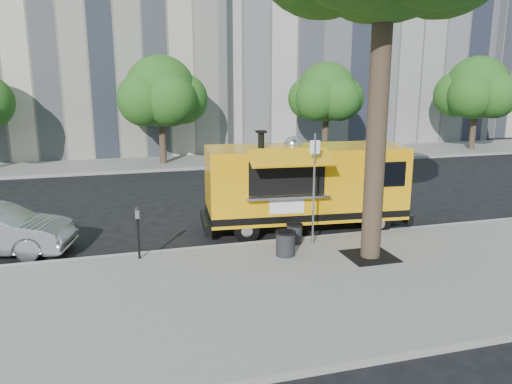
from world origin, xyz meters
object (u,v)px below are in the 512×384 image
at_px(food_truck, 304,184).
at_px(far_tree_c, 327,92).
at_px(far_tree_b, 161,91).
at_px(parking_meter, 138,227).
at_px(sign_post, 314,183).
at_px(trash_bin_right, 294,233).
at_px(trash_bin_left, 285,243).
at_px(far_tree_d, 477,88).

bearing_deg(food_truck, far_tree_c, 69.17).
bearing_deg(far_tree_b, parking_meter, -98.10).
distance_m(sign_post, food_truck, 1.82).
bearing_deg(trash_bin_right, food_truck, 60.20).
bearing_deg(trash_bin_left, sign_post, 30.87).
height_order(trash_bin_left, trash_bin_right, trash_bin_left).
relative_size(far_tree_b, far_tree_d, 0.97).
bearing_deg(far_tree_c, trash_bin_left, -117.07).
bearing_deg(trash_bin_right, far_tree_d, 39.48).
xyz_separation_m(food_truck, trash_bin_left, (-1.39, -2.31, -0.94)).
xyz_separation_m(far_tree_d, trash_bin_left, (-17.43, -14.73, -3.40)).
relative_size(far_tree_c, food_truck, 0.82).
bearing_deg(far_tree_d, parking_meter, -146.40).
height_order(far_tree_d, parking_meter, far_tree_d).
bearing_deg(trash_bin_left, far_tree_b, 96.05).
xyz_separation_m(far_tree_d, food_truck, (-16.03, -12.43, -2.46)).
bearing_deg(food_truck, sign_post, -98.19).
relative_size(far_tree_b, parking_meter, 4.12).
xyz_separation_m(far_tree_b, far_tree_d, (19.00, -0.10, 0.06)).
height_order(far_tree_c, food_truck, far_tree_c).
height_order(far_tree_b, far_tree_c, far_tree_b).
height_order(parking_meter, trash_bin_right, parking_meter).
relative_size(sign_post, parking_meter, 2.25).
relative_size(far_tree_c, parking_meter, 3.90).
distance_m(far_tree_c, far_tree_d, 10.00).
bearing_deg(food_truck, far_tree_b, 108.76).
bearing_deg(far_tree_b, trash_bin_left, -83.95).
xyz_separation_m(far_tree_d, trash_bin_right, (-16.88, -13.90, -3.45)).
height_order(far_tree_b, sign_post, far_tree_b).
height_order(sign_post, parking_meter, sign_post).
bearing_deg(parking_meter, trash_bin_left, -12.37).
bearing_deg(far_tree_c, sign_post, -114.81).
bearing_deg(far_tree_c, trash_bin_right, -116.65).
relative_size(sign_post, food_truck, 0.47).
distance_m(far_tree_b, far_tree_d, 19.00).
bearing_deg(sign_post, far_tree_c, 65.19).
relative_size(far_tree_b, trash_bin_left, 8.72).
bearing_deg(parking_meter, trash_bin_right, 0.69).
height_order(far_tree_c, sign_post, far_tree_c).
relative_size(parking_meter, food_truck, 0.21).
bearing_deg(parking_meter, food_truck, 17.06).
bearing_deg(trash_bin_right, far_tree_b, 98.62).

